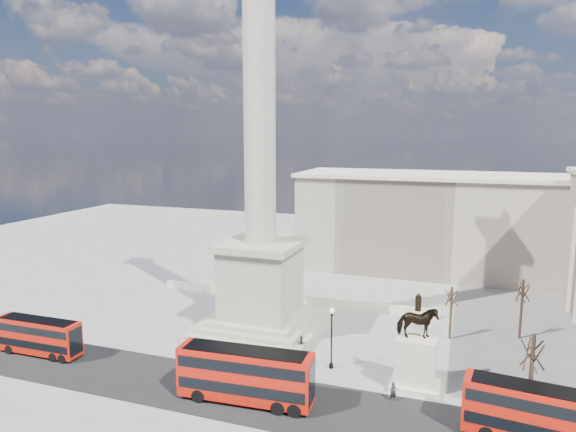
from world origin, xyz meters
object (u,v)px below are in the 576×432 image
Objects in this scene: equestrian_statue at (416,356)px; pedestrian_crossing at (301,344)px; victorian_lamp at (332,333)px; pedestrian_walking at (393,392)px; red_bus_c at (543,416)px; red_bus_b at (246,375)px; red_bus_a at (39,336)px; nelsons_column at (261,224)px.

equestrian_statue is 4.99× the size of pedestrian_crossing.
victorian_lamp reaches higher than pedestrian_walking.
equestrian_statue is at bearing 156.50° from red_bus_c.
equestrian_statue is (13.68, 7.45, 0.67)m from red_bus_b.
equestrian_statue reaches higher than red_bus_a.
red_bus_b is at bearing -121.00° from victorian_lamp.
red_bus_b is at bearing 169.27° from pedestrian_walking.
red_bus_b is 1.06× the size of red_bus_c.
red_bus_c is at bearing -44.27° from pedestrian_walking.
pedestrian_walking is (12.13, 4.45, -1.68)m from red_bus_b.
red_bus_a is 30.95m from victorian_lamp.
nelsons_column reaches higher than pedestrian_walking.
nelsons_column is 7.95× the size of victorian_lamp.
red_bus_a is 1.54× the size of victorian_lamp.
nelsons_column is 4.12× the size of red_bus_b.
victorian_lamp is at bearing 55.37° from red_bus_b.
red_bus_a is at bearing -143.71° from nelsons_column.
red_bus_a is 24.78m from red_bus_b.
red_bus_c is 11.47m from equestrian_statue.
victorian_lamp is at bearing -34.00° from nelsons_column.
pedestrian_crossing is at bearing -34.86° from nelsons_column.
pedestrian_walking is at bearing -33.59° from nelsons_column.
red_bus_b is 15.59m from equestrian_statue.
victorian_lamp reaches higher than red_bus_b.
pedestrian_crossing is (26.06, 9.79, -1.13)m from red_bus_a.
pedestrian_walking is 12.84m from pedestrian_crossing.
red_bus_c is 6.27× the size of pedestrian_crossing.
pedestrian_crossing is at bearing 162.21° from equestrian_statue.
red_bus_b reaches higher than pedestrian_crossing.
nelsons_column is 26.56m from red_bus_a.
equestrian_statue is (38.40, 5.83, 1.16)m from red_bus_a.
equestrian_statue reaches higher than pedestrian_crossing.
equestrian_statue is 13.16m from pedestrian_crossing.
red_bus_b is at bearing -151.44° from equestrian_statue.
pedestrian_walking is at bearing -117.38° from equestrian_statue.
pedestrian_crossing reaches higher than pedestrian_walking.
nelsons_column reaches higher than red_bus_b.
pedestrian_walking is (-11.46, 2.73, -1.53)m from red_bus_c.
nelsons_column is at bearing 104.39° from red_bus_b.
red_bus_c is 19.65m from victorian_lamp.
victorian_lamp reaches higher than red_bus_a.
red_bus_c reaches higher than red_bus_a.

